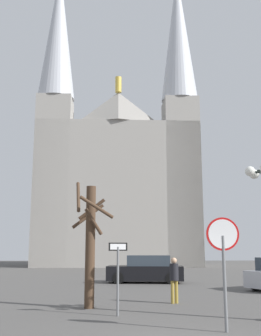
% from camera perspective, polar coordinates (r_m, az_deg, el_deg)
% --- Properties ---
extents(cathedral, '(18.26, 10.96, 36.01)m').
position_cam_1_polar(cathedral, '(47.87, -1.81, -0.35)').
color(cathedral, gray).
rests_on(cathedral, ground).
extents(stop_sign, '(0.81, 0.08, 2.68)m').
position_cam_1_polar(stop_sign, '(10.46, 12.69, -10.99)').
color(stop_sign, slate).
rests_on(stop_sign, ground).
extents(one_way_arrow_sign, '(0.56, 0.15, 2.10)m').
position_cam_1_polar(one_way_arrow_sign, '(12.60, -1.75, -13.83)').
color(one_way_arrow_sign, slate).
rests_on(one_way_arrow_sign, ground).
extents(bare_tree, '(1.50, 1.53, 4.24)m').
position_cam_1_polar(bare_tree, '(14.22, -5.61, -9.85)').
color(bare_tree, '#473323').
rests_on(bare_tree, ground).
extents(parked_car_far_black, '(4.47, 2.20, 1.55)m').
position_cam_1_polar(parked_car_far_black, '(24.44, 2.16, -13.86)').
color(parked_car_far_black, black).
rests_on(parked_car_far_black, ground).
extents(pedestrian_walking, '(0.32, 0.32, 1.60)m').
position_cam_1_polar(pedestrian_walking, '(15.48, 6.04, -14.56)').
color(pedestrian_walking, olive).
rests_on(pedestrian_walking, ground).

